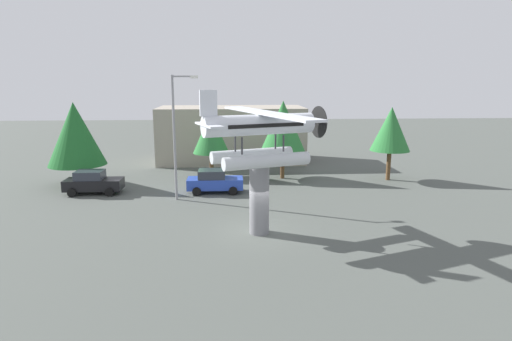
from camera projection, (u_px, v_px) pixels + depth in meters
ground_plane at (259, 233)px, 24.16m from camera, size 140.00×140.00×0.00m
display_pedestal at (259, 199)px, 23.75m from camera, size 1.10×1.10×3.93m
floatplane_monument at (262, 134)px, 23.05m from camera, size 7.20×10.16×4.00m
car_near_black at (93, 182)px, 32.31m from camera, size 4.20×2.02×1.76m
car_mid_blue at (214, 181)px, 32.63m from camera, size 4.20×2.02×1.76m
streetlight_primary at (177, 130)px, 29.84m from camera, size 1.84×0.28×8.76m
storefront_building at (231, 134)px, 44.97m from camera, size 14.89×6.70×5.66m
tree_west at (75, 134)px, 34.31m from camera, size 4.54×4.54×6.71m
tree_east at (211, 133)px, 37.23m from camera, size 3.17×3.17×5.68m
tree_center_back at (283, 127)px, 36.62m from camera, size 4.05×4.05×6.70m
tree_far_east at (391, 129)px, 36.06m from camera, size 3.31×3.31×6.21m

